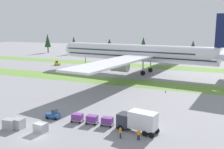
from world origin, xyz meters
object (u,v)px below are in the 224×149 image
Objects in this scene: cargo_dolly_fourth at (123,123)px; taxiway_marker_1 at (166,91)px; airliner at (142,53)px; cargo_dolly_second at (92,119)px; baggage_tug at (53,115)px; ground_crew_marshaller at (120,132)px; uld_container_0 at (10,124)px; cargo_dolly_third at (107,121)px; uld_container_1 at (18,123)px; pushback_tractor at (57,63)px; uld_container_2 at (41,127)px; ground_crew_loader at (139,134)px; catering_truck at (138,120)px; taxiway_marker_0 at (178,88)px; cargo_dolly_lead at (77,117)px.

taxiway_marker_1 is (2.00, 27.28, -0.65)m from cargo_dolly_fourth.
cargo_dolly_second is (6.03, -52.45, -6.68)m from airliner.
ground_crew_marshaller is at bearing -105.90° from baggage_tug.
baggage_tug reaches higher than taxiway_marker_1.
baggage_tug is 1.34× the size of uld_container_0.
uld_container_1 reaches higher than cargo_dolly_third.
cargo_dolly_fourth is 17.98m from uld_container_1.
ground_crew_marshaller is at bearing -122.20° from cargo_dolly_second.
pushback_tractor reaches higher than uld_container_2.
baggage_tug is at bearing 65.65° from uld_container_1.
pushback_tractor is at bearing 151.46° from taxiway_marker_1.
uld_container_0 is (-3.94, -6.87, 0.07)m from baggage_tug.
uld_container_0 is at bearing -149.05° from uld_container_1.
uld_container_2 is at bearing -112.26° from taxiway_marker_1.
uld_container_1 reaches higher than ground_crew_loader.
catering_truck is at bearing -157.56° from airliner.
pushback_tractor is (-52.67, 57.01, -0.10)m from cargo_dolly_fourth.
cargo_dolly_third is at bearing 37.66° from ground_crew_marshaller.
airliner is at bearing 5.62° from cargo_dolly_third.
uld_container_2 is (-0.17, -58.90, -6.83)m from airliner.
uld_container_1 reaches higher than taxiway_marker_0.
uld_container_2 is (-6.19, -6.45, -0.15)m from cargo_dolly_second.
baggage_tug is 7.93m from cargo_dolly_second.
ground_crew_loader is 0.87× the size of uld_container_1.
taxiway_marker_1 is (0.96, 31.34, -0.67)m from ground_crew_marshaller.
cargo_dolly_lead is 1.32× the size of ground_crew_loader.
taxiway_marker_1 is at bearing -115.67° from taxiway_marker_0.
cargo_dolly_third is at bearing 47.96° from pushback_tractor.
uld_container_2 is at bearing 94.29° from ground_crew_marshaller.
uld_container_0 is at bearing -8.54° from ground_crew_loader.
cargo_dolly_fourth is at bearing 87.43° from catering_truck.
airliner reaches higher than uld_container_0.
baggage_tug is at bearing -28.27° from ground_crew_loader.
ground_crew_loader is at bearing -157.34° from airliner.
cargo_dolly_third is at bearing -102.62° from taxiway_marker_0.
baggage_tug is 6.13m from uld_container_2.
uld_container_1 is at bearing 30.95° from uld_container_0.
airliner is 60.54m from uld_container_0.
baggage_tug is at bearing 90.00° from cargo_dolly_third.
uld_container_0 is at bearing -118.78° from taxiway_marker_0.
cargo_dolly_second is at bearing -90.00° from baggage_tug.
ground_crew_marshaller and ground_crew_loader have the same top height.
cargo_dolly_lead is 1.00× the size of cargo_dolly_fourth.
cargo_dolly_second and cargo_dolly_fourth have the same top height.
cargo_dolly_third is 27.93m from taxiway_marker_1.
uld_container_2 is (40.69, -63.87, -0.05)m from pushback_tractor.
catering_truck reaches higher than pushback_tractor.
baggage_tug reaches higher than cargo_dolly_second.
airliner reaches higher than cargo_dolly_lead.
ground_crew_marshaller is (12.85, -56.09, -6.65)m from airliner.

